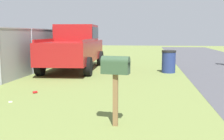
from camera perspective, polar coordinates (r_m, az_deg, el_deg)
The scene contains 5 objects.
mailbox at distance 4.84m, azimuth 0.74°, elevation -0.08°, with size 0.28×0.53×1.28m.
pickup_truck at distance 12.87m, azimuth -7.81°, elevation 5.06°, with size 5.63×2.43×2.09m.
trash_bin at distance 11.92m, azimuth 11.80°, elevation 1.77°, with size 0.61×0.61×0.96m.
litter_can_near_hydrant at distance 7.98m, azimuth -15.84°, elevation -4.49°, with size 0.07×0.07×0.12m, color red.
litter_wrapper_far_scatter at distance 7.19m, azimuth -20.53°, elevation -6.25°, with size 0.12×0.08×0.01m, color silver.
Camera 1 is at (1.25, -0.80, 1.67)m, focal length 43.59 mm.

